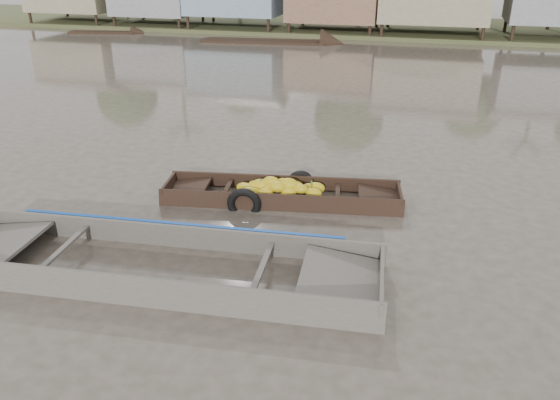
# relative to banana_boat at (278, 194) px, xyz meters

# --- Properties ---
(ground) EXTENTS (120.00, 120.00, 0.00)m
(ground) POSITION_rel_banana_boat_xyz_m (0.40, -2.94, -0.15)
(ground) COLOR #453F35
(ground) RESTS_ON ground
(banana_boat) EXTENTS (5.50, 2.11, 0.78)m
(banana_boat) POSITION_rel_banana_boat_xyz_m (0.00, 0.00, 0.00)
(banana_boat) COLOR black
(banana_boat) RESTS_ON ground
(viewer_boat) EXTENTS (7.94, 2.67, 0.63)m
(viewer_boat) POSITION_rel_banana_boat_xyz_m (-1.16, -3.51, -0.08)
(viewer_boat) COLOR #49443E
(viewer_boat) RESTS_ON ground
(distant_boats) EXTENTS (47.31, 15.02, 0.35)m
(distant_boats) POSITION_rel_banana_boat_xyz_m (7.79, 20.01, -0.20)
(distant_boats) COLOR black
(distant_boats) RESTS_ON ground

